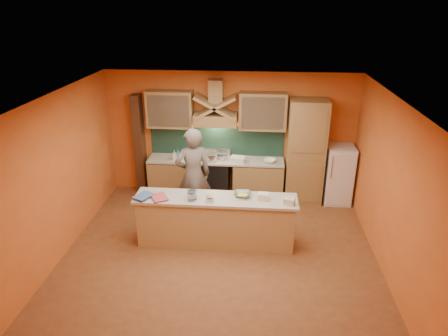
# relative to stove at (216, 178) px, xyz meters

# --- Properties ---
(floor) EXTENTS (5.50, 5.00, 0.01)m
(floor) POSITION_rel_stove_xyz_m (0.30, -2.20, -0.45)
(floor) COLOR brown
(floor) RESTS_ON ground
(ceiling) EXTENTS (5.50, 5.00, 0.01)m
(ceiling) POSITION_rel_stove_xyz_m (0.30, -2.20, 2.35)
(ceiling) COLOR white
(ceiling) RESTS_ON wall_back
(wall_back) EXTENTS (5.50, 0.02, 2.80)m
(wall_back) POSITION_rel_stove_xyz_m (0.30, 0.30, 0.95)
(wall_back) COLOR orange
(wall_back) RESTS_ON floor
(wall_front) EXTENTS (5.50, 0.02, 2.80)m
(wall_front) POSITION_rel_stove_xyz_m (0.30, -4.70, 0.95)
(wall_front) COLOR orange
(wall_front) RESTS_ON floor
(wall_left) EXTENTS (0.02, 5.00, 2.80)m
(wall_left) POSITION_rel_stove_xyz_m (-2.45, -2.20, 0.95)
(wall_left) COLOR orange
(wall_left) RESTS_ON floor
(wall_right) EXTENTS (0.02, 5.00, 2.80)m
(wall_right) POSITION_rel_stove_xyz_m (3.05, -2.20, 0.95)
(wall_right) COLOR orange
(wall_right) RESTS_ON floor
(base_cabinet_left) EXTENTS (1.10, 0.60, 0.86)m
(base_cabinet_left) POSITION_rel_stove_xyz_m (-0.95, 0.00, -0.02)
(base_cabinet_left) COLOR #A27D4A
(base_cabinet_left) RESTS_ON floor
(base_cabinet_right) EXTENTS (1.10, 0.60, 0.86)m
(base_cabinet_right) POSITION_rel_stove_xyz_m (0.95, 0.00, -0.02)
(base_cabinet_right) COLOR #A27D4A
(base_cabinet_right) RESTS_ON floor
(counter_top) EXTENTS (3.00, 0.62, 0.04)m
(counter_top) POSITION_rel_stove_xyz_m (-0.00, 0.00, 0.45)
(counter_top) COLOR #B4AB98
(counter_top) RESTS_ON base_cabinet_left
(stove) EXTENTS (0.60, 0.58, 0.90)m
(stove) POSITION_rel_stove_xyz_m (0.00, 0.00, 0.00)
(stove) COLOR black
(stove) RESTS_ON floor
(backsplash) EXTENTS (3.00, 0.03, 0.70)m
(backsplash) POSITION_rel_stove_xyz_m (-0.00, 0.28, 0.80)
(backsplash) COLOR #163227
(backsplash) RESTS_ON wall_back
(range_hood) EXTENTS (0.92, 0.50, 0.24)m
(range_hood) POSITION_rel_stove_xyz_m (0.00, 0.05, 1.37)
(range_hood) COLOR #A27D4A
(range_hood) RESTS_ON wall_back
(hood_chimney) EXTENTS (0.30, 0.30, 0.50)m
(hood_chimney) POSITION_rel_stove_xyz_m (0.00, 0.15, 1.95)
(hood_chimney) COLOR #A27D4A
(hood_chimney) RESTS_ON wall_back
(upper_cabinet_left) EXTENTS (1.00, 0.35, 0.80)m
(upper_cabinet_left) POSITION_rel_stove_xyz_m (-1.00, 0.12, 1.55)
(upper_cabinet_left) COLOR #A27D4A
(upper_cabinet_left) RESTS_ON wall_back
(upper_cabinet_right) EXTENTS (1.00, 0.35, 0.80)m
(upper_cabinet_right) POSITION_rel_stove_xyz_m (1.00, 0.12, 1.55)
(upper_cabinet_right) COLOR #A27D4A
(upper_cabinet_right) RESTS_ON wall_back
(pantry_column) EXTENTS (0.80, 0.60, 2.30)m
(pantry_column) POSITION_rel_stove_xyz_m (1.95, 0.00, 0.70)
(pantry_column) COLOR #A27D4A
(pantry_column) RESTS_ON floor
(fridge) EXTENTS (0.58, 0.60, 1.30)m
(fridge) POSITION_rel_stove_xyz_m (2.70, 0.00, 0.20)
(fridge) COLOR white
(fridge) RESTS_ON floor
(trim_column_left) EXTENTS (0.20, 0.30, 2.30)m
(trim_column_left) POSITION_rel_stove_xyz_m (-1.75, 0.15, 0.70)
(trim_column_left) COLOR #472816
(trim_column_left) RESTS_ON floor
(island_body) EXTENTS (2.80, 0.55, 0.88)m
(island_body) POSITION_rel_stove_xyz_m (0.20, -1.90, -0.01)
(island_body) COLOR tan
(island_body) RESTS_ON floor
(island_top) EXTENTS (2.90, 0.62, 0.05)m
(island_top) POSITION_rel_stove_xyz_m (0.20, -1.90, 0.47)
(island_top) COLOR #B4AB98
(island_top) RESTS_ON island_body
(person) EXTENTS (0.83, 0.69, 1.95)m
(person) POSITION_rel_stove_xyz_m (-0.34, -1.04, 0.52)
(person) COLOR #70665B
(person) RESTS_ON floor
(pot_large) EXTENTS (0.30, 0.30, 0.15)m
(pot_large) POSITION_rel_stove_xyz_m (-0.08, -0.09, 0.52)
(pot_large) COLOR silver
(pot_large) RESTS_ON stove
(pot_small) EXTENTS (0.28, 0.28, 0.13)m
(pot_small) POSITION_rel_stove_xyz_m (0.14, 0.01, 0.52)
(pot_small) COLOR silver
(pot_small) RESTS_ON stove
(soap_bottle_a) EXTENTS (0.12, 0.12, 0.22)m
(soap_bottle_a) POSITION_rel_stove_xyz_m (-0.90, -0.11, 0.58)
(soap_bottle_a) COLOR beige
(soap_bottle_a) RESTS_ON counter_top
(soap_bottle_b) EXTENTS (0.11, 0.11, 0.23)m
(soap_bottle_b) POSITION_rel_stove_xyz_m (-0.84, -0.05, 0.58)
(soap_bottle_b) COLOR teal
(soap_bottle_b) RESTS_ON counter_top
(bowl_back) EXTENTS (0.32, 0.32, 0.08)m
(bowl_back) POSITION_rel_stove_xyz_m (1.18, -0.10, 0.51)
(bowl_back) COLOR white
(bowl_back) RESTS_ON counter_top
(dish_rack) EXTENTS (0.34, 0.28, 0.11)m
(dish_rack) POSITION_rel_stove_xyz_m (0.50, -0.10, 0.52)
(dish_rack) COLOR white
(dish_rack) RESTS_ON counter_top
(book_lower) EXTENTS (0.39, 0.42, 0.03)m
(book_lower) POSITION_rel_stove_xyz_m (-0.90, -2.08, 0.51)
(book_lower) COLOR #BF4449
(book_lower) RESTS_ON island_top
(book_upper) EXTENTS (0.38, 0.41, 0.03)m
(book_upper) POSITION_rel_stove_xyz_m (-1.18, -1.96, 0.53)
(book_upper) COLOR #446396
(book_upper) RESTS_ON island_top
(jar_large) EXTENTS (0.16, 0.16, 0.16)m
(jar_large) POSITION_rel_stove_xyz_m (-0.20, -1.99, 0.58)
(jar_large) COLOR white
(jar_large) RESTS_ON island_top
(jar_small) EXTENTS (0.15, 0.15, 0.15)m
(jar_small) POSITION_rel_stove_xyz_m (-0.21, -2.05, 0.57)
(jar_small) COLOR silver
(jar_small) RESTS_ON island_top
(kitchen_scale) EXTENTS (0.12, 0.12, 0.09)m
(kitchen_scale) POSITION_rel_stove_xyz_m (0.12, -2.06, 0.54)
(kitchen_scale) COLOR silver
(kitchen_scale) RESTS_ON island_top
(mixing_bowl) EXTENTS (0.31, 0.31, 0.07)m
(mixing_bowl) POSITION_rel_stove_xyz_m (0.68, -1.81, 0.53)
(mixing_bowl) COLOR white
(mixing_bowl) RESTS_ON island_top
(cloth) EXTENTS (0.24, 0.20, 0.01)m
(cloth) POSITION_rel_stove_xyz_m (0.61, -1.89, 0.50)
(cloth) COLOR beige
(cloth) RESTS_ON island_top
(grocery_bag_a) EXTENTS (0.19, 0.15, 0.12)m
(grocery_bag_a) POSITION_rel_stove_xyz_m (1.04, -1.90, 0.55)
(grocery_bag_a) COLOR beige
(grocery_bag_a) RESTS_ON island_top
(grocery_bag_b) EXTENTS (0.22, 0.19, 0.11)m
(grocery_bag_b) POSITION_rel_stove_xyz_m (1.49, -2.03, 0.55)
(grocery_bag_b) COLOR beige
(grocery_bag_b) RESTS_ON island_top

